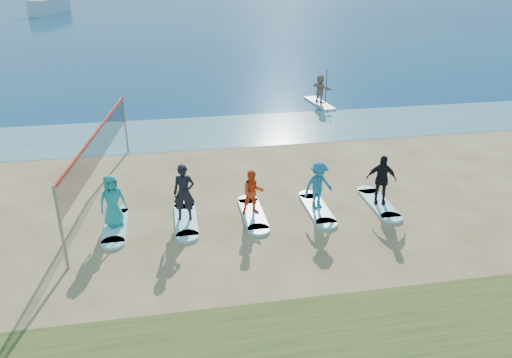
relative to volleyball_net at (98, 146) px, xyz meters
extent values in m
plane|color=tan|center=(6.01, -3.87, -1.90)|extent=(600.00, 600.00, 0.00)
plane|color=teal|center=(6.01, 6.63, -1.90)|extent=(600.00, 600.00, 0.00)
cylinder|color=gray|center=(-0.58, -4.46, -0.65)|extent=(0.09, 0.09, 2.50)
cylinder|color=gray|center=(0.58, 4.46, -0.65)|extent=(0.09, 0.09, 2.50)
cube|color=black|center=(0.00, 0.00, 0.00)|extent=(1.19, 8.93, 1.00)
cube|color=#B32413|center=(0.00, 0.00, 0.52)|extent=(1.22, 8.93, 0.10)
cube|color=silver|center=(11.14, 10.48, -1.84)|extent=(1.07, 3.06, 0.12)
imported|color=tan|center=(11.14, 10.48, -0.98)|extent=(1.04, 1.56, 1.61)
cube|color=silver|center=(-14.20, 67.86, -1.90)|extent=(4.74, 9.48, 2.25)
cube|color=#A1F4F9|center=(0.53, -2.34, -1.86)|extent=(0.70, 2.20, 0.09)
imported|color=teal|center=(0.53, -2.34, -0.97)|extent=(0.97, 0.83, 1.69)
cube|color=#A1F4F9|center=(2.74, -2.34, -1.86)|extent=(0.70, 2.20, 0.09)
imported|color=black|center=(2.74, -2.34, -0.88)|extent=(0.73, 0.53, 1.86)
cube|color=#A1F4F9|center=(4.94, -2.34, -1.86)|extent=(0.70, 2.20, 0.09)
imported|color=#ED4319|center=(4.94, -2.34, -1.06)|extent=(0.74, 0.58, 1.50)
cube|color=#A1F4F9|center=(7.14, -2.34, -1.86)|extent=(0.70, 2.20, 0.09)
imported|color=teal|center=(7.14, -2.34, -0.99)|extent=(1.19, 0.88, 1.64)
cube|color=#A1F4F9|center=(9.34, -2.34, -1.86)|extent=(0.70, 2.20, 0.09)
imported|color=black|center=(9.34, -2.34, -0.96)|extent=(1.09, 0.73, 1.72)
camera|label=1|loc=(2.42, -16.69, 5.86)|focal=35.00mm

